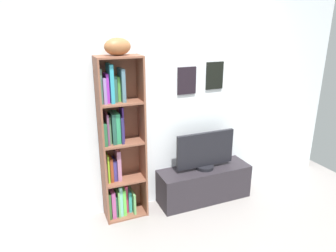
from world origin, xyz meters
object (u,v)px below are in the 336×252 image
television (205,151)px  tv_stand (204,184)px  football (118,47)px  bookshelf (118,146)px

television → tv_stand: bearing=-90.0°
tv_stand → football: bearing=176.7°
tv_stand → television: bearing=90.0°
bookshelf → television: 1.05m
bookshelf → football: football is taller
tv_stand → television: 0.44m
tv_stand → bookshelf: bearing=175.3°
bookshelf → tv_stand: 1.21m
football → tv_stand: bearing=-3.3°
bookshelf → television: size_ratio=2.44×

